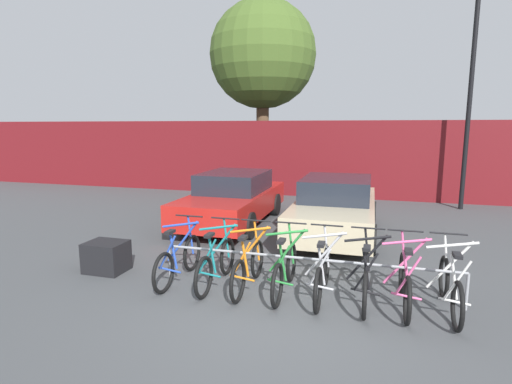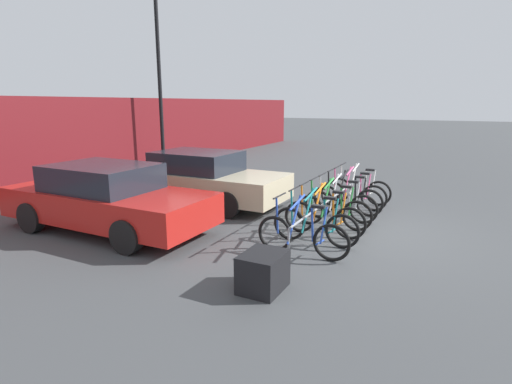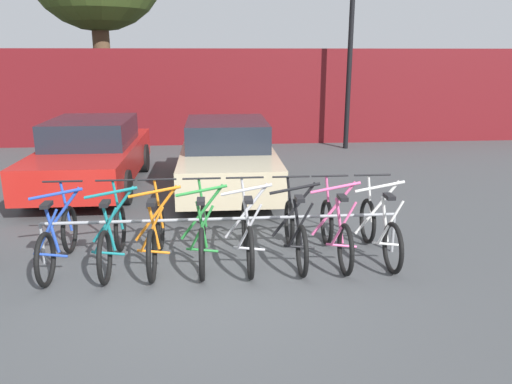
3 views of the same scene
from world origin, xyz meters
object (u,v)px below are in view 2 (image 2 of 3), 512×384
Objects in this scene: bicycle_blue at (302,235)px; bicycle_white at (358,190)px; bike_rack at (330,202)px; bicycle_silver at (340,204)px; bicycle_teal at (315,225)px; bicycle_pink at (353,194)px; cargo_crate at (263,272)px; bicycle_green at (333,211)px; car_beige at (200,178)px; bicycle_black at (347,199)px; car_red at (107,198)px; lamp_post at (159,74)px; bicycle_orange at (324,218)px.

bicycle_white is at bearing 2.78° from bicycle_blue.
bicycle_silver is at bearing -24.87° from bike_rack.
bicycle_teal and bicycle_pink have the same top height.
cargo_crate is (-3.91, 0.04, -0.10)m from bicycle_silver.
bicycle_green is 3.32m from cargo_crate.
bicycle_pink is 0.38× the size of car_beige.
bicycle_pink is at bearing -0.00° from bicycle_teal.
bike_rack is at bearing -92.79° from car_beige.
bicycle_pink reaches higher than cargo_crate.
car_beige reaches higher than bicycle_silver.
bicycle_teal is at bearing -174.05° from bike_rack.
bicycle_blue and bicycle_black have the same top height.
bicycle_green is 1.00× the size of bicycle_black.
bicycle_green and bicycle_black have the same top height.
bicycle_white is 6.29m from car_red.
car_beige is at bearing -130.19° from lamp_post.
car_beige is at bearing 61.20° from bicycle_blue.
bicycle_white is (3.54, 0.00, 0.00)m from bicycle_teal.
bicycle_orange and bicycle_pink have the same top height.
bike_rack is 1.05× the size of car_beige.
bicycle_orange is at bearing 177.14° from bicycle_black.
bicycle_green is at bearing -151.07° from bike_rack.
bicycle_black is at bearing -109.37° from lamp_post.
bicycle_teal is 10.07m from lamp_post.
bicycle_silver reaches higher than cargo_crate.
bicycle_blue is 1.24m from bicycle_orange.
lamp_post is 9.47× the size of cargo_crate.
lamp_post reaches higher than bike_rack.
bicycle_teal is 0.55m from bicycle_orange.
car_red reaches higher than bicycle_silver.
bicycle_green is at bearing -60.81° from car_red.
cargo_crate is (-3.76, -3.69, -0.42)m from car_beige.
bicycle_white is at bearing -62.48° from car_beige.
bicycle_teal is at bearing 176.98° from bicycle_orange.
car_red is at bearing 126.35° from bicycle_silver.
bicycle_black is 9.07m from lamp_post.
bike_rack is 1.52m from bicycle_pink.
car_beige reaches higher than bicycle_white.
bicycle_orange and bicycle_silver have the same top height.
bicycle_orange is 2.44× the size of cargo_crate.
bike_rack is at bearing 168.35° from bicycle_black.
bike_rack is 9.25m from lamp_post.
car_beige is 6.31m from lamp_post.
bicycle_blue reaches higher than bike_rack.
car_beige is at bearing 87.21° from bike_rack.
bicycle_orange is 0.37× the size of car_red.
bike_rack is 2.79× the size of bicycle_orange.
bicycle_black is (3.08, 0.00, 0.00)m from bicycle_blue.
bicycle_pink is 2.44× the size of cargo_crate.
bicycle_black is 0.26× the size of lamp_post.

